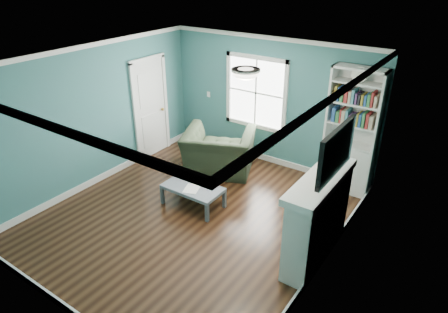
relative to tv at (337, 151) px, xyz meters
The scene contains 13 objects.
floor 2.80m from the tv, behind, with size 5.00×5.00×0.00m, color black.
room_walls 2.21m from the tv, behind, with size 5.00×5.00×5.00m.
trim 2.26m from the tv, behind, with size 4.50×5.00×2.60m.
window 3.40m from the tv, 137.57° to the left, with size 1.40×0.06×1.50m.
bookshelf 2.29m from the tv, 101.57° to the left, with size 0.90×0.35×2.31m.
fireplace 1.10m from the tv, behind, with size 0.44×1.58×1.30m.
tv is the anchor object (origin of this frame).
door 4.63m from the tv, 164.80° to the left, with size 0.12×0.98×2.17m.
ceiling_fixture 1.54m from the tv, behind, with size 0.38×0.38×0.15m.
light_switch 4.38m from the tv, 148.30° to the left, with size 0.08×0.01×0.12m, color white.
recliner 3.26m from the tv, 154.29° to the left, with size 1.33×0.87×1.16m, color black.
coffee_table 2.78m from the tv, behind, with size 1.03×0.57×0.37m.
paper_sheet 2.72m from the tv, behind, with size 0.24×0.31×0.00m, color white.
Camera 1 is at (3.59, -4.31, 3.89)m, focal length 32.00 mm.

